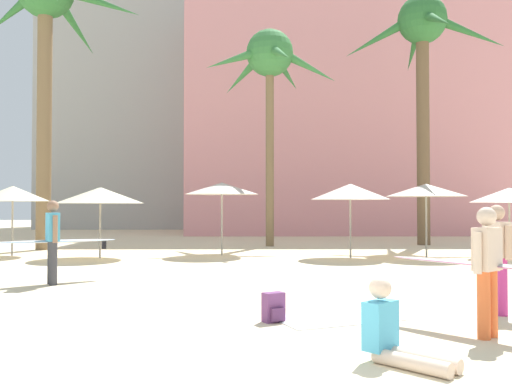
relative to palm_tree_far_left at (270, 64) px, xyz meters
The scene contains 17 objects.
hotel_pink 13.09m from the palm_tree_far_left, 67.47° to the left, with size 18.96×9.40×15.02m, color pink.
hotel_tower_gray 22.63m from the palm_tree_far_left, 110.44° to the left, with size 16.68×9.69×22.70m, color #A8A8A3.
palm_tree_far_left is the anchor object (origin of this frame).
palm_tree_left 6.69m from the palm_tree_far_left, ahead, with size 6.76×6.83×10.69m.
palm_tree_right 8.95m from the palm_tree_far_left, 168.49° to the right, with size 7.01×6.68×11.06m.
cafe_umbrella_0 6.99m from the palm_tree_far_left, 112.69° to the right, with size 2.49×2.49×2.45m.
cafe_umbrella_1 7.91m from the palm_tree_far_left, 65.29° to the right, with size 2.54×2.54×2.37m.
cafe_umbrella_2 11.19m from the palm_tree_far_left, 153.28° to the right, with size 2.35×2.35×2.33m.
cafe_umbrella_3 9.43m from the palm_tree_far_left, 137.04° to the right, with size 2.75×2.75×2.26m.
cafe_umbrella_4 8.88m from the palm_tree_far_left, 46.46° to the right, with size 2.56×2.56×2.37m.
cafe_umbrella_5 10.69m from the palm_tree_far_left, 35.04° to the right, with size 2.42×2.42×2.24m.
beach_towel 16.62m from the palm_tree_far_left, 88.11° to the right, with size 1.76×1.08×0.01m, color white.
backpack 16.74m from the palm_tree_far_left, 91.62° to the right, with size 0.35×0.33×0.42m.
person_mid_center 17.40m from the palm_tree_far_left, 82.00° to the right, with size 1.95×2.19×1.65m.
person_mid_left 18.66m from the palm_tree_far_left, 87.43° to the right, with size 0.94×0.95×0.90m.
person_near_left 13.83m from the palm_tree_far_left, 114.08° to the right, with size 2.32×1.94×1.78m.
person_mid_right 16.24m from the palm_tree_far_left, 78.20° to the right, with size 0.32×0.60×1.68m.
Camera 1 is at (0.29, -4.96, 1.67)m, focal length 39.40 mm.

